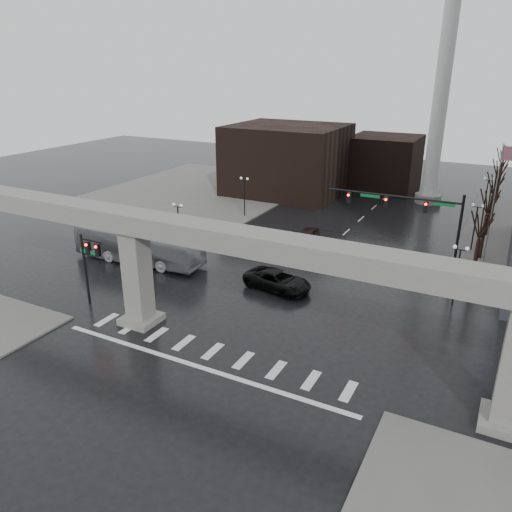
% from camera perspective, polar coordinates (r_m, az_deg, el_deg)
% --- Properties ---
extents(ground, '(160.00, 160.00, 0.00)m').
position_cam_1_polar(ground, '(35.46, -4.09, -10.04)').
color(ground, black).
rests_on(ground, ground).
extents(sidewalk_nw, '(28.00, 36.00, 0.15)m').
position_cam_1_polar(sidewalk_nw, '(76.92, -6.64, 7.30)').
color(sidewalk_nw, '#615F5C').
rests_on(sidewalk_nw, ground).
extents(elevated_guideway, '(48.00, 2.60, 8.70)m').
position_cam_1_polar(elevated_guideway, '(31.82, -2.47, 0.04)').
color(elevated_guideway, gray).
rests_on(elevated_guideway, ground).
extents(building_far_left, '(16.00, 14.00, 10.00)m').
position_cam_1_polar(building_far_left, '(75.28, 3.56, 10.93)').
color(building_far_left, black).
rests_on(building_far_left, ground).
extents(building_far_mid, '(10.00, 10.00, 8.00)m').
position_cam_1_polar(building_far_mid, '(81.03, 14.43, 10.33)').
color(building_far_mid, black).
rests_on(building_far_mid, ground).
extents(smokestack, '(3.60, 3.60, 30.00)m').
position_cam_1_polar(smokestack, '(72.53, 20.28, 15.99)').
color(smokestack, silver).
rests_on(smokestack, ground).
extents(signal_mast_arm, '(12.12, 0.43, 8.00)m').
position_cam_1_polar(signal_mast_arm, '(46.73, 17.75, 4.62)').
color(signal_mast_arm, black).
rests_on(signal_mast_arm, ground).
extents(signal_left_pole, '(2.30, 0.30, 6.00)m').
position_cam_1_polar(signal_left_pole, '(41.21, -18.55, -0.24)').
color(signal_left_pole, black).
rests_on(signal_left_pole, ground).
extents(flagpole_assembly, '(2.06, 0.12, 12.00)m').
position_cam_1_polar(flagpole_assembly, '(48.86, 25.97, 6.25)').
color(flagpole_assembly, silver).
rests_on(flagpole_assembly, ground).
extents(lamp_right_0, '(1.22, 0.32, 5.11)m').
position_cam_1_polar(lamp_right_0, '(42.42, 22.11, -0.98)').
color(lamp_right_0, black).
rests_on(lamp_right_0, ground).
extents(lamp_right_1, '(1.22, 0.32, 5.11)m').
position_cam_1_polar(lamp_right_1, '(55.73, 23.83, 3.87)').
color(lamp_right_1, black).
rests_on(lamp_right_1, ground).
extents(lamp_right_2, '(1.22, 0.32, 5.11)m').
position_cam_1_polar(lamp_right_2, '(69.30, 24.88, 6.83)').
color(lamp_right_2, black).
rests_on(lamp_right_2, ground).
extents(lamp_left_0, '(1.22, 0.32, 5.11)m').
position_cam_1_polar(lamp_left_0, '(51.73, -8.87, 4.21)').
color(lamp_left_0, black).
rests_on(lamp_left_0, ground).
extents(lamp_left_1, '(1.22, 0.32, 5.11)m').
position_cam_1_polar(lamp_left_1, '(63.10, -1.34, 7.54)').
color(lamp_left_1, black).
rests_on(lamp_left_1, ground).
extents(lamp_left_2, '(1.22, 0.32, 5.11)m').
position_cam_1_polar(lamp_left_2, '(75.36, 3.89, 9.75)').
color(lamp_left_2, black).
rests_on(lamp_left_2, ground).
extents(tree_right_0, '(1.09, 1.58, 7.50)m').
position_cam_1_polar(tree_right_0, '(46.37, 23.84, -0.31)').
color(tree_right_0, black).
rests_on(tree_right_0, ground).
extents(tree_right_1, '(1.09, 1.61, 7.67)m').
position_cam_1_polar(tree_right_1, '(53.95, 24.62, 2.51)').
color(tree_right_1, black).
rests_on(tree_right_1, ground).
extents(tree_right_2, '(1.10, 1.63, 7.85)m').
position_cam_1_polar(tree_right_2, '(61.64, 25.21, 4.64)').
color(tree_right_2, black).
rests_on(tree_right_2, ground).
extents(tree_right_3, '(1.11, 1.66, 8.02)m').
position_cam_1_polar(tree_right_3, '(69.39, 25.67, 6.30)').
color(tree_right_3, black).
rests_on(tree_right_3, ground).
extents(tree_right_4, '(1.12, 1.69, 8.19)m').
position_cam_1_polar(tree_right_4, '(77.20, 26.04, 7.62)').
color(tree_right_4, black).
rests_on(tree_right_4, ground).
extents(pickup_truck, '(6.40, 3.69, 1.68)m').
position_cam_1_polar(pickup_truck, '(43.11, 2.48, -2.80)').
color(pickup_truck, black).
rests_on(pickup_truck, ground).
extents(city_bus, '(13.69, 3.77, 3.78)m').
position_cam_1_polar(city_bus, '(50.09, -13.30, 1.41)').
color(city_bus, '#A6A6AA').
rests_on(city_bus, ground).
extents(far_car, '(2.39, 4.91, 1.61)m').
position_cam_1_polar(far_car, '(54.30, 5.85, 2.22)').
color(far_car, black).
rests_on(far_car, ground).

